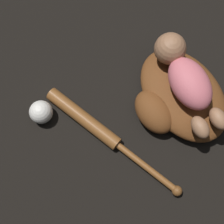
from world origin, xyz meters
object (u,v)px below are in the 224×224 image
object	(u,v)px
baseball_bat	(96,128)
baseball	(41,112)
baseball_glove	(178,97)
baby_figure	(185,76)

from	to	relation	value
baseball_bat	baseball	distance (m)	0.19
baseball_glove	baseball	bearing A→B (deg)	72.68
baseball	baseball_glove	bearing A→B (deg)	-107.32
baby_figure	baseball	bearing A→B (deg)	76.82
baby_figure	baseball	world-z (taller)	baby_figure
baby_figure	baseball_bat	xyz separation A→B (m)	(-0.01, 0.31, -0.12)
baseball_glove	baseball_bat	bearing A→B (deg)	86.48
baseball_glove	baseball	size ratio (longest dim) A/B	4.99
baby_figure	baseball	xyz separation A→B (m)	(0.11, 0.46, -0.10)
baby_figure	baseball	distance (m)	0.48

